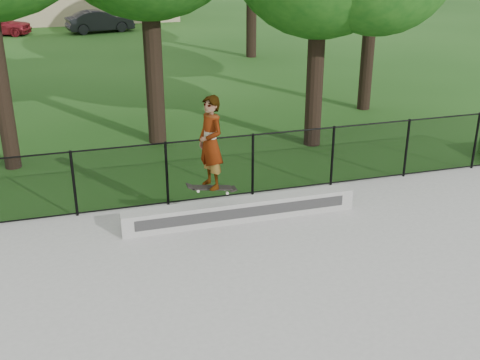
{
  "coord_description": "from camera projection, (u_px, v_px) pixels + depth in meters",
  "views": [
    {
      "loc": [
        -3.92,
        -6.41,
        5.82
      ],
      "look_at": [
        -0.81,
        4.2,
        1.2
      ],
      "focal_mm": 45.0,
      "sensor_mm": 36.0,
      "label": 1
    }
  ],
  "objects": [
    {
      "name": "concrete_slab",
      "position": [
        372.0,
        351.0,
        8.92
      ],
      "size": [
        14.0,
        12.0,
        0.06
      ],
      "primitive_type": "cube",
      "color": "#9C9C97",
      "rests_on": "ground"
    },
    {
      "name": "ground",
      "position": [
        371.0,
        353.0,
        8.93
      ],
      "size": [
        100.0,
        100.0,
        0.0
      ],
      "primitive_type": "plane",
      "color": "#1D4914",
      "rests_on": "ground"
    },
    {
      "name": "chainlink_fence",
      "position": [
        253.0,
        165.0,
        13.84
      ],
      "size": [
        16.06,
        0.06,
        1.5
      ],
      "color": "black",
      "rests_on": "concrete_slab"
    },
    {
      "name": "car_c",
      "position": [
        93.0,
        15.0,
        39.9
      ],
      "size": [
        3.92,
        2.01,
        1.19
      ],
      "primitive_type": "imported",
      "rotation": [
        0.0,
        0.0,
        1.48
      ],
      "color": "#ABB9C2",
      "rests_on": "ground"
    },
    {
      "name": "skater_airborne",
      "position": [
        211.0,
        144.0,
        11.73
      ],
      "size": [
        0.84,
        0.79,
        2.02
      ],
      "color": "black",
      "rests_on": "ground"
    },
    {
      "name": "grind_ledge",
      "position": [
        240.0,
        210.0,
        12.81
      ],
      "size": [
        5.06,
        0.4,
        0.46
      ],
      "primitive_type": "cube",
      "color": "#B7B7B2",
      "rests_on": "concrete_slab"
    },
    {
      "name": "car_b",
      "position": [
        100.0,
        21.0,
        36.58
      ],
      "size": [
        3.81,
        2.07,
        1.31
      ],
      "primitive_type": "imported",
      "rotation": [
        0.0,
        0.0,
        1.77
      ],
      "color": "black",
      "rests_on": "ground"
    }
  ]
}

